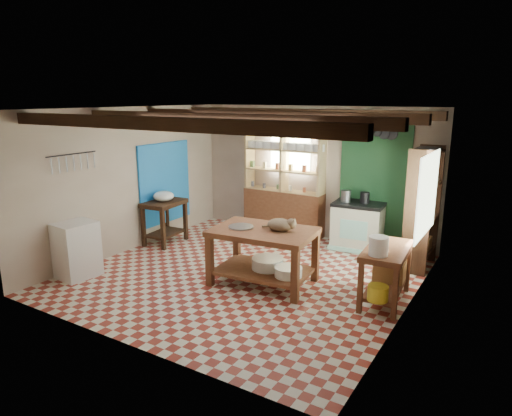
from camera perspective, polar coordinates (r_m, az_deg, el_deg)
The scene contains 30 objects.
floor at distance 7.40m, azimuth -1.30°, elevation -8.34°, with size 5.00×5.00×0.02m, color maroon.
ceiling at distance 6.86m, azimuth -1.42°, elevation 12.30°, with size 5.00×5.00×0.02m, color #434247.
wall_back at distance 9.18m, azimuth 7.12°, elevation 4.44°, with size 5.00×0.04×2.60m, color #BBA896.
wall_front at distance 5.16m, azimuth -16.55°, elevation -3.48°, with size 5.00×0.04×2.60m, color #BBA896.
wall_left at distance 8.60m, azimuth -15.55°, elevation 3.40°, with size 0.04×5.00×2.60m, color #BBA896.
wall_right at distance 6.07m, azimuth 18.92°, elevation -1.07°, with size 0.04×5.00×2.60m, color #BBA896.
ceiling_beams at distance 6.86m, azimuth -1.42°, elevation 11.30°, with size 5.00×3.80×0.15m, color #341F12.
blue_wall_patch at distance 9.24m, azimuth -11.30°, elevation 3.08°, with size 0.04×1.40×1.60m, color blue.
green_wall_patch at distance 8.73m, azimuth 14.53°, elevation 3.28°, with size 1.30×0.04×2.30m, color #1C4626.
window_back at distance 9.32m, azimuth 4.32°, elevation 7.13°, with size 0.90×0.02×0.80m, color beige.
window_right at distance 7.01m, azimuth 20.65°, elevation 1.56°, with size 0.02×1.30×1.20m, color beige.
utensil_rail at distance 7.72m, azimuth -21.96°, elevation 5.37°, with size 0.06×0.90×0.28m, color black.
pot_rack at distance 8.21m, azimuth 14.05°, elevation 9.22°, with size 0.86×0.12×0.36m, color black.
shelving_unit at distance 9.28m, azimuth 3.50°, elevation 3.37°, with size 1.70×0.34×2.20m, color tan.
tall_rack at distance 7.90m, azimuth 20.11°, elevation -0.06°, with size 0.40×0.86×2.00m, color #341F12.
work_table at distance 6.92m, azimuth 0.91°, elevation -6.09°, with size 1.50×1.00×0.85m, color brown.
stove at distance 8.66m, azimuth 12.60°, elevation -2.20°, with size 0.90×0.61×0.88m, color beige.
prep_table at distance 8.96m, azimuth -11.33°, elevation -1.75°, with size 0.57×0.82×0.83m, color #341F12.
white_cabinet at distance 7.70m, azimuth -21.50°, elevation -4.87°, with size 0.49×0.59×0.88m, color white.
right_counter at distance 6.57m, azimuth 15.88°, elevation -8.06°, with size 0.55×1.10×0.78m, color brown.
cat at distance 6.71m, azimuth 3.04°, elevation -2.11°, with size 0.40×0.30×0.18m, color #80674B.
steel_tray at distance 6.89m, azimuth -1.90°, elevation -2.36°, with size 0.38×0.38×0.02m, color #94959A.
basin_large at distance 6.98m, azimuth 1.45°, elevation -6.92°, with size 0.48×0.48×0.17m, color white.
basin_small at distance 6.71m, azimuth 4.06°, elevation -7.94°, with size 0.40×0.40×0.14m, color white.
kettle_left at distance 8.59m, azimuth 11.17°, elevation 1.51°, with size 0.18×0.18×0.21m, color #94959A.
kettle_right at distance 8.50m, azimuth 13.44°, elevation 1.25°, with size 0.17×0.17×0.21m, color black.
enamel_bowl at distance 8.84m, azimuth -11.48°, elevation 1.47°, with size 0.39×0.39×0.20m, color white.
white_bucket at distance 6.08m, azimuth 15.08°, elevation -4.61°, with size 0.25×0.25×0.25m, color white.
wicker_basket at distance 6.86m, azimuth 16.36°, elevation -7.48°, with size 0.42×0.34×0.29m, color #AC7B45.
yellow_tub at distance 6.20m, azimuth 14.99°, elevation -10.23°, with size 0.27×0.27×0.20m, color gold.
Camera 1 is at (3.70, -5.76, 2.79)m, focal length 32.00 mm.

